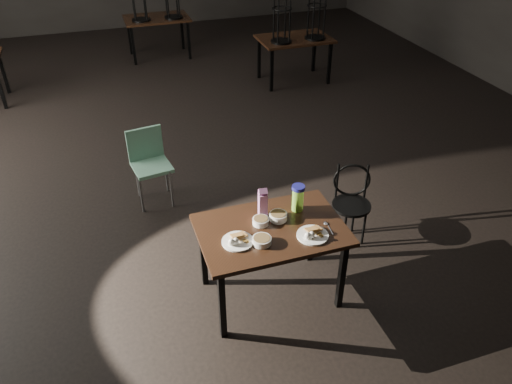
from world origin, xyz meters
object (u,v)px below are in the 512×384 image
object	(u,v)px
juice_carton	(263,204)
bentwood_chair	(351,198)
water_bottle	(298,198)
school_chair	(149,160)
main_table	(271,236)

from	to	relation	value
juice_carton	bentwood_chair	bearing A→B (deg)	18.44
water_bottle	school_chair	distance (m)	2.01
main_table	juice_carton	world-z (taller)	juice_carton
juice_carton	school_chair	size ratio (longest dim) A/B	0.33
bentwood_chair	main_table	bearing A→B (deg)	-131.65
main_table	bentwood_chair	distance (m)	1.18
juice_carton	water_bottle	bearing A→B (deg)	-0.92
main_table	water_bottle	distance (m)	0.40
water_bottle	school_chair	xyz separation A→B (m)	(-1.05, 1.67, -0.36)
juice_carton	school_chair	distance (m)	1.86
school_chair	bentwood_chair	bearing A→B (deg)	-44.94
bentwood_chair	school_chair	world-z (taller)	school_chair
main_table	school_chair	world-z (taller)	school_chair
school_chair	water_bottle	bearing A→B (deg)	-66.39
main_table	water_bottle	size ratio (longest dim) A/B	4.96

